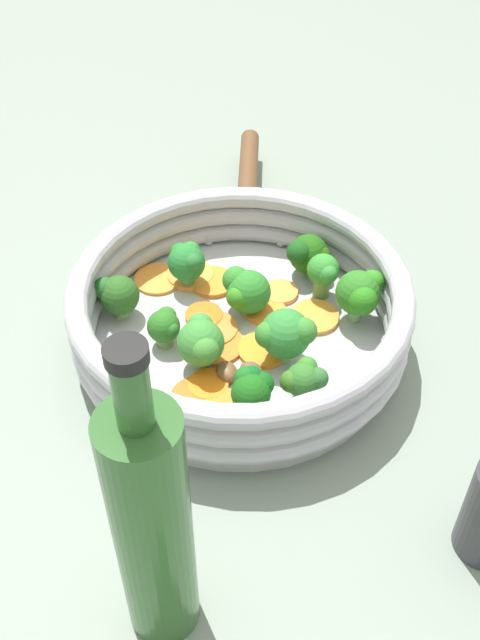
# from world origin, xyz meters

# --- Properties ---
(ground_plane) EXTENTS (4.00, 4.00, 0.00)m
(ground_plane) POSITION_xyz_m (0.00, 0.00, 0.00)
(ground_plane) COLOR gray
(skillet) EXTENTS (0.27, 0.27, 0.02)m
(skillet) POSITION_xyz_m (0.00, 0.00, 0.01)
(skillet) COLOR #B2B5B7
(skillet) RESTS_ON ground_plane
(skillet_rim_wall) EXTENTS (0.29, 0.29, 0.06)m
(skillet_rim_wall) POSITION_xyz_m (0.00, 0.00, 0.05)
(skillet_rim_wall) COLOR #B0B0B9
(skillet_rim_wall) RESTS_ON skillet
(skillet_handle) EXTENTS (0.15, 0.13, 0.02)m
(skillet_handle) POSITION_xyz_m (-0.17, 0.14, 0.03)
(skillet_handle) COLOR brown
(skillet_handle) RESTS_ON skillet
(skillet_rivet_left) EXTENTS (0.01, 0.01, 0.01)m
(skillet_rivet_left) POSITION_xyz_m (-0.07, 0.11, 0.02)
(skillet_rivet_left) COLOR #B2B8B9
(skillet_rivet_left) RESTS_ON skillet
(skillet_rivet_right) EXTENTS (0.01, 0.01, 0.01)m
(skillet_rivet_right) POSITION_xyz_m (-0.12, 0.05, 0.02)
(skillet_rivet_right) COLOR #AFB6B6
(skillet_rivet_right) RESTS_ON skillet
(carrot_slice_0) EXTENTS (0.05, 0.05, 0.00)m
(carrot_slice_0) POSITION_xyz_m (-0.01, 0.03, 0.02)
(carrot_slice_0) COLOR orange
(carrot_slice_0) RESTS_ON skillet
(carrot_slice_1) EXTENTS (0.06, 0.06, 0.00)m
(carrot_slice_1) POSITION_xyz_m (0.04, -0.07, 0.02)
(carrot_slice_1) COLOR orange
(carrot_slice_1) RESTS_ON skillet
(carrot_slice_2) EXTENTS (0.04, 0.04, 0.00)m
(carrot_slice_2) POSITION_xyz_m (-0.02, 0.06, 0.02)
(carrot_slice_2) COLOR #F9923D
(carrot_slice_2) RESTS_ON skillet
(carrot_slice_3) EXTENTS (0.04, 0.04, 0.01)m
(carrot_slice_3) POSITION_xyz_m (-0.03, -0.01, 0.02)
(carrot_slice_3) COLOR orange
(carrot_slice_3) RESTS_ON skillet
(carrot_slice_4) EXTENTS (0.05, 0.05, 0.00)m
(carrot_slice_4) POSITION_xyz_m (-0.07, 0.02, 0.02)
(carrot_slice_4) COLOR orange
(carrot_slice_4) RESTS_ON skillet
(carrot_slice_5) EXTENTS (0.06, 0.06, 0.00)m
(carrot_slice_5) POSITION_xyz_m (-0.02, -0.02, 0.02)
(carrot_slice_5) COLOR orange
(carrot_slice_5) RESTS_ON skillet
(carrot_slice_6) EXTENTS (0.05, 0.05, 0.00)m
(carrot_slice_6) POSITION_xyz_m (-0.10, -0.02, 0.02)
(carrot_slice_6) COLOR orange
(carrot_slice_6) RESTS_ON skillet
(carrot_slice_7) EXTENTS (0.04, 0.04, 0.00)m
(carrot_slice_7) POSITION_xyz_m (0.06, -0.06, 0.02)
(carrot_slice_7) COLOR orange
(carrot_slice_7) RESTS_ON skillet
(carrot_slice_8) EXTENTS (0.05, 0.05, 0.01)m
(carrot_slice_8) POSITION_xyz_m (0.03, -0.06, 0.02)
(carrot_slice_8) COLOR orange
(carrot_slice_8) RESTS_ON skillet
(carrot_slice_9) EXTENTS (0.06, 0.06, 0.00)m
(carrot_slice_9) POSITION_xyz_m (0.00, -0.03, 0.02)
(carrot_slice_9) COLOR orange
(carrot_slice_9) RESTS_ON skillet
(carrot_slice_10) EXTENTS (0.06, 0.06, 0.00)m
(carrot_slice_10) POSITION_xyz_m (0.03, 0.06, 0.02)
(carrot_slice_10) COLOR orange
(carrot_slice_10) RESTS_ON skillet
(carrot_slice_11) EXTENTS (0.04, 0.04, 0.01)m
(carrot_slice_11) POSITION_xyz_m (0.03, 0.00, 0.02)
(carrot_slice_11) COLOR orange
(carrot_slice_11) RESTS_ON skillet
(carrot_slice_12) EXTENTS (0.04, 0.04, 0.00)m
(carrot_slice_12) POSITION_xyz_m (-0.03, 0.04, 0.02)
(carrot_slice_12) COLOR orange
(carrot_slice_12) RESTS_ON skillet
(carrot_slice_13) EXTENTS (0.06, 0.06, 0.01)m
(carrot_slice_13) POSITION_xyz_m (-0.09, 0.01, 0.02)
(carrot_slice_13) COLOR orange
(carrot_slice_13) RESTS_ON skillet
(broccoli_floret_0) EXTENTS (0.04, 0.04, 0.05)m
(broccoli_floret_0) POSITION_xyz_m (-0.08, -0.00, 0.05)
(broccoli_floret_0) COLOR #689352
(broccoli_floret_0) RESTS_ON skillet
(broccoli_floret_1) EXTENTS (0.03, 0.04, 0.04)m
(broccoli_floret_1) POSITION_xyz_m (0.09, -0.01, 0.04)
(broccoli_floret_1) COLOR #6D9352
(broccoli_floret_1) RESTS_ON skillet
(broccoli_floret_2) EXTENTS (0.05, 0.04, 0.05)m
(broccoli_floret_2) POSITION_xyz_m (0.01, -0.05, 0.04)
(broccoli_floret_2) COLOR #7BA060
(broccoli_floret_2) RESTS_ON skillet
(broccoli_floret_3) EXTENTS (0.04, 0.04, 0.04)m
(broccoli_floret_3) POSITION_xyz_m (-0.02, 0.02, 0.04)
(broccoli_floret_3) COLOR #8AAD63
(broccoli_floret_3) RESTS_ON skillet
(broccoli_floret_4) EXTENTS (0.03, 0.03, 0.03)m
(broccoli_floret_4) POSITION_xyz_m (-0.03, -0.06, 0.04)
(broccoli_floret_4) COLOR #688B48
(broccoli_floret_4) RESTS_ON skillet
(broccoli_floret_5) EXTENTS (0.04, 0.04, 0.04)m
(broccoli_floret_5) POSITION_xyz_m (-0.02, 0.10, 0.04)
(broccoli_floret_5) COLOR #6C8755
(broccoli_floret_5) RESTS_ON skillet
(broccoli_floret_6) EXTENTS (0.03, 0.03, 0.04)m
(broccoli_floret_6) POSITION_xyz_m (0.01, 0.09, 0.04)
(broccoli_floret_6) COLOR #638E45
(broccoli_floret_6) RESTS_ON skillet
(broccoli_floret_7) EXTENTS (0.04, 0.04, 0.05)m
(broccoli_floret_7) POSITION_xyz_m (0.05, 0.09, 0.05)
(broccoli_floret_7) COLOR #89B46C
(broccoli_floret_7) RESTS_ON skillet
(broccoli_floret_8) EXTENTS (0.04, 0.05, 0.05)m
(broccoli_floret_8) POSITION_xyz_m (0.05, 0.01, 0.05)
(broccoli_floret_8) COLOR #77A75D
(broccoli_floret_8) RESTS_ON skillet
(broccoli_floret_9) EXTENTS (0.04, 0.04, 0.04)m
(broccoli_floret_9) POSITION_xyz_m (-0.08, -0.07, 0.04)
(broccoli_floret_9) COLOR #8CAF60
(broccoli_floret_9) RESTS_ON skillet
(broccoli_floret_10) EXTENTS (0.03, 0.04, 0.04)m
(broccoli_floret_10) POSITION_xyz_m (0.08, -0.05, 0.05)
(broccoli_floret_10) COLOR olive
(broccoli_floret_10) RESTS_ON skillet
(mushroom_piece_0) EXTENTS (0.02, 0.02, 0.01)m
(mushroom_piece_0) POSITION_xyz_m (0.05, -0.02, 0.02)
(mushroom_piece_0) COLOR brown
(mushroom_piece_0) RESTS_ON skillet
(mushroom_piece_1) EXTENTS (0.03, 0.02, 0.01)m
(mushroom_piece_1) POSITION_xyz_m (0.02, 0.04, 0.02)
(mushroom_piece_1) COLOR brown
(mushroom_piece_1) RESTS_ON skillet
(mushroom_piece_2) EXTENTS (0.03, 0.02, 0.01)m
(mushroom_piece_2) POSITION_xyz_m (0.03, -0.04, 0.02)
(mushroom_piece_2) COLOR brown
(mushroom_piece_2) RESTS_ON skillet
(oil_bottle) EXTENTS (0.04, 0.04, 0.25)m
(oil_bottle) POSITION_xyz_m (0.16, -0.19, 0.10)
(oil_bottle) COLOR #2D5B28
(oil_bottle) RESTS_ON ground_plane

